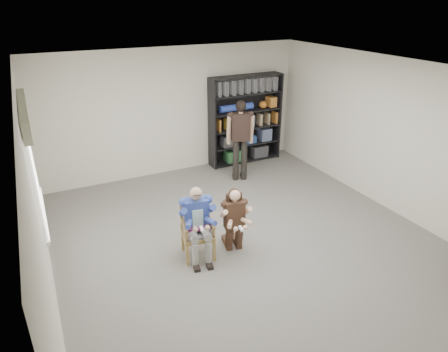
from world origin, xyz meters
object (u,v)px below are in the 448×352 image
standing_man (240,142)px  kneeling_woman (235,221)px  armchair (198,231)px  seated_man (197,223)px  bookshelf (245,120)px

standing_man → kneeling_woman: bearing=-102.1°
armchair → kneeling_woman: kneeling_woman is taller
seated_man → kneeling_woman: size_ratio=1.09×
standing_man → seated_man: bearing=-112.9°
armchair → seated_man: size_ratio=0.77×
armchair → seated_man: bearing=101.2°
armchair → standing_man: bearing=60.1°
kneeling_woman → standing_man: bearing=71.0°
kneeling_woman → seated_man: bearing=179.5°
armchair → bookshelf: 4.12m
seated_man → bookshelf: 4.10m
seated_man → kneeling_woman: bearing=-0.5°
kneeling_woman → bookshelf: bookshelf is taller
seated_man → bookshelf: size_ratio=0.56×
armchair → kneeling_woman: size_ratio=0.84×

